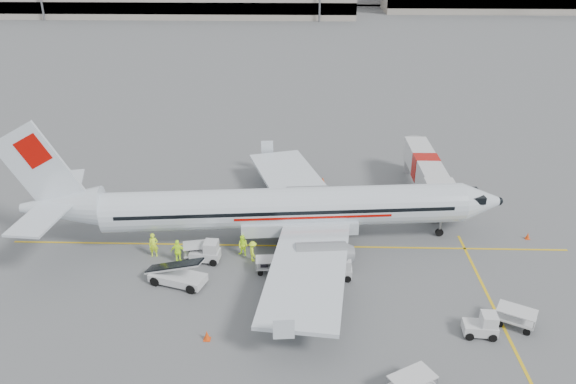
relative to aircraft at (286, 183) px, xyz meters
name	(u,v)px	position (x,y,z in m)	size (l,w,h in m)	color
ground	(287,246)	(0.14, -0.79, -5.14)	(360.00, 360.00, 0.00)	#56595B
stripe_lead	(287,246)	(0.14, -0.79, -5.13)	(44.00, 0.20, 0.01)	yellow
stripe_cross	(496,311)	(14.14, -8.79, -5.13)	(0.20, 20.00, 0.01)	yellow
aircraft	(286,183)	(0.00, 0.00, 0.00)	(37.29, 29.23, 10.28)	silver
jet_bridge	(424,176)	(12.64, 9.02, -3.19)	(2.79, 14.85, 3.90)	silver
belt_loader	(177,267)	(-7.43, -6.23, -3.72)	(5.25, 1.97, 2.85)	silver
tug_fore	(480,324)	(12.37, -11.18, -4.36)	(2.03, 1.16, 1.57)	silver
tug_mid	(338,268)	(3.90, -5.10, -4.35)	(2.04, 1.17, 1.58)	silver
tug_aft	(205,251)	(-5.99, -3.20, -4.29)	(2.20, 1.26, 1.70)	silver
cart_loaded_a	(270,265)	(-1.01, -4.45, -4.60)	(2.08, 1.23, 1.08)	silver
cart_loaded_b	(199,251)	(-6.51, -2.79, -4.52)	(2.36, 1.39, 1.23)	silver
cart_empty_b	(516,318)	(14.87, -10.22, -4.53)	(2.34, 1.38, 1.22)	silver
cone_nose	(528,236)	(19.61, 0.91, -4.85)	(0.36, 0.36, 0.59)	#EE450E
cone_port	(323,180)	(3.28, 11.57, -4.84)	(0.37, 0.37, 0.60)	#EE450E
cone_stbd	(207,335)	(-4.43, -12.14, -4.80)	(0.42, 0.42, 0.69)	#EE450E
crew_a	(154,245)	(-10.03, -2.59, -4.17)	(0.70, 0.46, 1.93)	#CFFF21
crew_b	(243,246)	(-3.21, -2.29, -4.28)	(0.83, 0.65, 1.71)	#CFFF21
crew_c	(253,251)	(-2.39, -3.01, -4.32)	(1.05, 0.61, 1.63)	#CFFF21
crew_d	(178,251)	(-7.96, -3.43, -4.19)	(1.11, 0.46, 1.89)	#CFFF21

